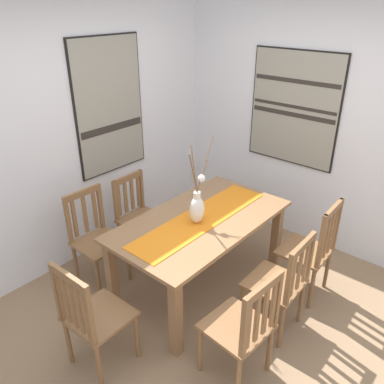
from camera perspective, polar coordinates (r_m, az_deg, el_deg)
name	(u,v)px	position (r m, az deg, el deg)	size (l,w,h in m)	color
ground_plane	(219,333)	(3.49, 4.01, -19.88)	(6.40, 6.40, 0.03)	#8E7051
wall_back	(70,132)	(3.97, -17.45, 8.40)	(6.40, 0.12, 2.70)	silver
wall_side	(335,126)	(4.23, 20.26, 9.06)	(0.12, 6.40, 2.70)	silver
dining_table	(201,229)	(3.54, 1.27, -5.50)	(1.65, 0.91, 0.75)	#8E6642
table_runner	(201,218)	(3.47, 1.29, -3.88)	(1.51, 0.36, 0.01)	orange
centerpiece_vase	(197,206)	(3.34, 0.76, -2.13)	(0.32, 0.20, 0.74)	silver
chair_0	(312,248)	(3.69, 17.10, -7.91)	(0.44, 0.44, 0.97)	brown
chair_1	(96,237)	(3.82, -13.90, -6.46)	(0.43, 0.43, 0.93)	brown
chair_2	(139,215)	(4.11, -7.79, -3.41)	(0.43, 0.43, 0.89)	brown
chair_3	(92,316)	(2.98, -14.48, -17.14)	(0.43, 0.43, 0.94)	brown
chair_4	(281,282)	(3.27, 12.88, -12.78)	(0.43, 0.43, 0.91)	brown
chair_5	(244,326)	(2.86, 7.55, -18.91)	(0.45, 0.45, 0.93)	brown
painting_on_back_wall	(109,107)	(4.11, -12.01, 12.09)	(0.83, 0.05, 1.37)	black
painting_on_side_wall	(294,109)	(4.31, 14.68, 11.72)	(0.05, 1.00, 1.19)	black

